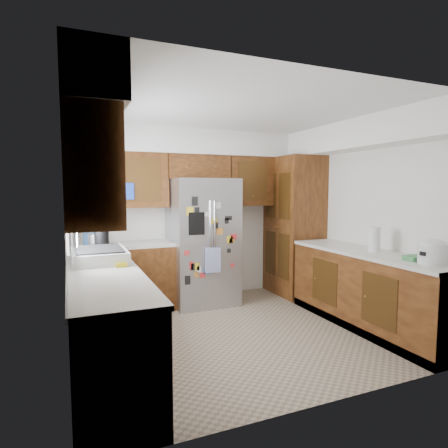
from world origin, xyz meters
The scene contains 12 objects.
floor centered at (0.00, 0.00, 0.00)m, with size 3.60×3.60×0.00m, color tan.
room_shell centered at (-0.11, 0.36, 1.82)m, with size 3.64×3.24×2.52m.
left_counter_run centered at (-1.36, 0.03, 0.43)m, with size 1.36×3.20×0.92m.
right_counter_run centered at (1.50, -0.47, 0.42)m, with size 0.63×2.25×0.92m.
pantry centered at (1.50, 1.15, 1.07)m, with size 0.60×0.90×2.15m, color #3C1C0B.
fridge centered at (0.00, 1.20, 0.90)m, with size 0.90×0.79×1.80m.
bridge_cabinet centered at (0.00, 1.43, 1.98)m, with size 0.96×0.34×0.35m, color #3C1C0B.
fridge_top_items centered at (-0.02, 1.42, 2.29)m, with size 0.64×0.37×0.30m.
sink_assembly centered at (-1.50, 0.10, 0.99)m, with size 0.52×0.74×0.37m.
left_counter_clutter centered at (-1.45, 0.84, 1.05)m, with size 0.29×0.80×0.38m.
rice_cooker centered at (1.50, -1.29, 1.05)m, with size 0.29×0.28×0.24m.
paper_towel centered at (1.51, -0.52, 1.07)m, with size 0.13×0.13×0.29m, color white.
Camera 1 is at (-1.78, -3.83, 1.64)m, focal length 30.00 mm.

